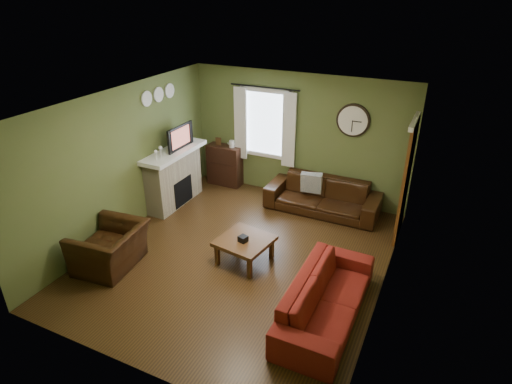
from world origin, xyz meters
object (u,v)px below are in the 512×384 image
at_px(bookshelf, 225,165).
at_px(sofa_brown, 323,196).
at_px(armchair, 110,248).
at_px(sofa_red, 327,298).
at_px(coffee_table, 245,250).

height_order(bookshelf, sofa_brown, bookshelf).
bearing_deg(armchair, sofa_red, 89.01).
xyz_separation_m(sofa_brown, sofa_red, (0.96, -2.90, -0.01)).
distance_m(bookshelf, sofa_brown, 2.40).
relative_size(sofa_red, coffee_table, 2.71).
distance_m(sofa_brown, sofa_red, 3.05).
xyz_separation_m(armchair, coffee_table, (1.88, 1.03, -0.13)).
bearing_deg(armchair, sofa_brown, 135.64).
height_order(armchair, coffee_table, armchair).
bearing_deg(sofa_brown, bookshelf, 173.06).
bearing_deg(sofa_brown, sofa_red, -71.59).
relative_size(bookshelf, armchair, 0.86).
distance_m(bookshelf, coffee_table, 3.07).
distance_m(sofa_red, coffee_table, 1.72).
bearing_deg(sofa_red, coffee_table, 66.77).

